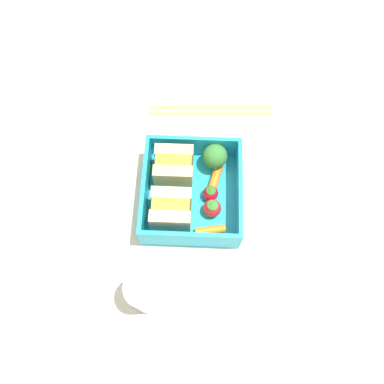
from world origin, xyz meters
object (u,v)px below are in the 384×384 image
at_px(sandwich_center_left, 174,167).
at_px(carrot_stick_far_left, 215,178).
at_px(strawberry_left, 210,195).
at_px(sandwich_left, 171,210).
at_px(folded_napkin, 304,183).
at_px(carrot_stick_left, 210,230).
at_px(drinking_glass, 147,292).
at_px(strawberry_far_left, 212,208).
at_px(broccoli_floret, 215,156).
at_px(chopstick_pair, 210,110).

bearing_deg(sandwich_center_left, carrot_stick_far_left, -95.81).
xyz_separation_m(sandwich_center_left, carrot_stick_far_left, (-0.01, -0.07, -0.02)).
bearing_deg(strawberry_left, sandwich_left, 119.39).
bearing_deg(folded_napkin, carrot_stick_left, 121.10).
xyz_separation_m(sandwich_center_left, carrot_stick_left, (-0.09, -0.06, -0.02)).
xyz_separation_m(strawberry_left, drinking_glass, (-0.15, 0.08, 0.02)).
distance_m(sandwich_center_left, carrot_stick_far_left, 0.07).
distance_m(sandwich_center_left, folded_napkin, 0.21).
bearing_deg(strawberry_far_left, carrot_stick_left, 176.69).
relative_size(sandwich_left, strawberry_left, 1.93).
height_order(strawberry_left, broccoli_floret, broccoli_floret).
bearing_deg(carrot_stick_left, drinking_glass, 138.83).
distance_m(sandwich_left, strawberry_far_left, 0.06).
bearing_deg(carrot_stick_left, broccoli_floret, -2.09).
bearing_deg(strawberry_far_left, chopstick_pair, 1.72).
xyz_separation_m(sandwich_center_left, chopstick_pair, (0.13, -0.06, -0.04)).
xyz_separation_m(sandwich_left, carrot_stick_left, (-0.02, -0.06, -0.02)).
bearing_deg(drinking_glass, sandwich_left, -12.15).
xyz_separation_m(strawberry_far_left, chopstick_pair, (0.19, 0.01, -0.02)).
xyz_separation_m(sandwich_center_left, folded_napkin, (-0.00, -0.21, -0.04)).
xyz_separation_m(strawberry_left, carrot_stick_far_left, (0.03, -0.01, -0.01)).
relative_size(carrot_stick_left, chopstick_pair, 0.21).
height_order(drinking_glass, folded_napkin, drinking_glass).
height_order(carrot_stick_left, carrot_stick_far_left, carrot_stick_far_left).
xyz_separation_m(strawberry_left, chopstick_pair, (0.17, 0.00, -0.02)).
bearing_deg(sandwich_left, drinking_glass, 167.85).
bearing_deg(folded_napkin, chopstick_pair, 49.16).
bearing_deg(carrot_stick_far_left, sandwich_left, 134.17).
xyz_separation_m(carrot_stick_far_left, chopstick_pair, (0.14, 0.01, -0.02)).
relative_size(carrot_stick_left, drinking_glass, 0.52).
xyz_separation_m(sandwich_left, folded_napkin, (0.07, -0.21, -0.04)).
height_order(sandwich_center_left, strawberry_left, sandwich_center_left).
xyz_separation_m(sandwich_center_left, broccoli_floret, (0.02, -0.06, -0.00)).
bearing_deg(carrot_stick_left, strawberry_left, 1.11).
bearing_deg(chopstick_pair, drinking_glass, 165.93).
bearing_deg(sandwich_left, chopstick_pair, -15.19).
relative_size(sandwich_center_left, carrot_stick_far_left, 1.30).
height_order(sandwich_center_left, folded_napkin, sandwich_center_left).
relative_size(broccoli_floret, chopstick_pair, 0.22).
relative_size(strawberry_far_left, strawberry_left, 1.11).
relative_size(sandwich_center_left, chopstick_pair, 0.27).
bearing_deg(folded_napkin, strawberry_far_left, 111.49).
distance_m(sandwich_center_left, strawberry_far_left, 0.09).
xyz_separation_m(carrot_stick_left, strawberry_left, (0.05, 0.00, 0.01)).
bearing_deg(sandwich_center_left, chopstick_pair, -22.54).
distance_m(carrot_stick_left, carrot_stick_far_left, 0.09).
xyz_separation_m(broccoli_floret, drinking_glass, (-0.21, 0.09, 0.01)).
bearing_deg(sandwich_center_left, broccoli_floret, -70.97).
distance_m(strawberry_far_left, carrot_stick_far_left, 0.05).
bearing_deg(strawberry_left, carrot_stick_left, -178.89).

